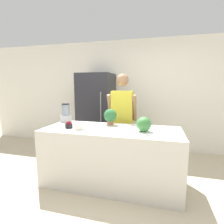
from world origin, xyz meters
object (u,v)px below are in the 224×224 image
object	(u,v)px
person	(122,119)
potted_plant	(110,116)
watermelon	(144,124)
bowl_cream	(79,126)
refrigerator	(97,113)
bowl_cherries	(69,125)
blender	(66,113)

from	to	relation	value
person	potted_plant	bearing A→B (deg)	-104.07
watermelon	bowl_cream	xyz separation A→B (m)	(-0.95, -0.07, -0.07)
refrigerator	bowl_cherries	xyz separation A→B (m)	(0.07, -1.47, 0.03)
bowl_cream	blender	distance (m)	0.65
refrigerator	watermelon	bearing A→B (deg)	-49.95
person	bowl_cream	xyz separation A→B (m)	(-0.49, -0.87, 0.02)
person	blender	world-z (taller)	person
person	blender	xyz separation A→B (m)	(-0.94, -0.43, 0.13)
bowl_cherries	bowl_cream	size ratio (longest dim) A/B	0.78
blender	potted_plant	xyz separation A→B (m)	(0.83, -0.02, -0.01)
refrigerator	blender	bearing A→B (deg)	-100.56
person	potted_plant	distance (m)	0.48
bowl_cherries	bowl_cream	xyz separation A→B (m)	(0.19, -0.04, 0.00)
watermelon	potted_plant	xyz separation A→B (m)	(-0.58, 0.35, 0.03)
bowl_cherries	bowl_cream	distance (m)	0.19
bowl_cherries	blender	size ratio (longest dim) A/B	0.34
person	blender	size ratio (longest dim) A/B	5.20
refrigerator	watermelon	distance (m)	1.88
bowl_cream	watermelon	bearing A→B (deg)	4.31
bowl_cream	potted_plant	bearing A→B (deg)	48.63
bowl_cherries	blender	bearing A→B (deg)	124.31
bowl_cherries	bowl_cream	world-z (taller)	bowl_cream
refrigerator	potted_plant	bearing A→B (deg)	-59.86
watermelon	bowl_cherries	bearing A→B (deg)	-178.56
bowl_cream	blender	bearing A→B (deg)	135.95
bowl_cream	potted_plant	size ratio (longest dim) A/B	0.55
watermelon	bowl_cherries	world-z (taller)	watermelon
bowl_cream	potted_plant	distance (m)	0.57
blender	potted_plant	world-z (taller)	blender
person	watermelon	distance (m)	0.93
person	watermelon	xyz separation A→B (m)	(0.47, -0.80, 0.09)
bowl_cream	blender	size ratio (longest dim) A/B	0.43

